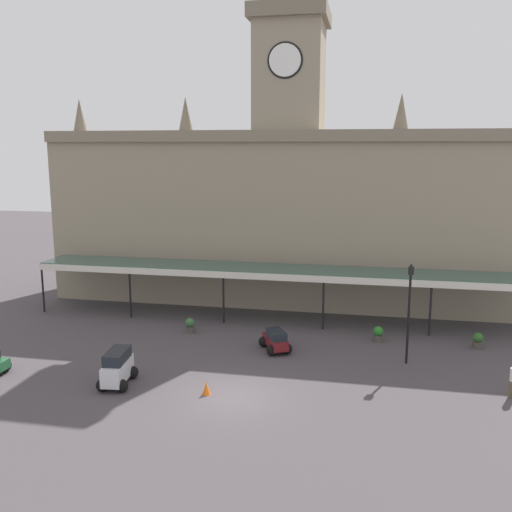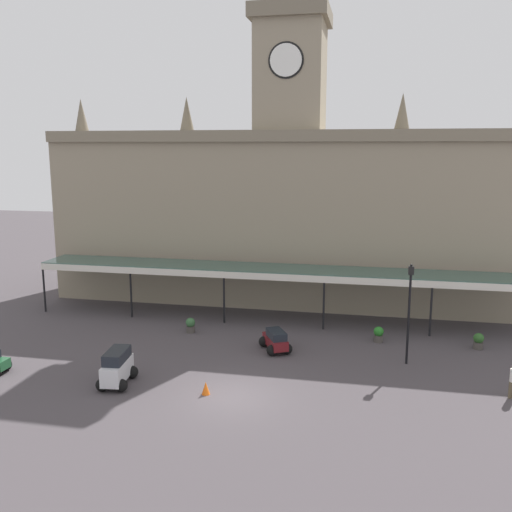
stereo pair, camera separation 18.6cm
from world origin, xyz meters
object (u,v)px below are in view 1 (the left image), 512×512
victorian_lamppost (409,303)px  traffic_cone (206,388)px  car_maroon_estate (275,341)px  planter_forecourt_centre (378,334)px  planter_near_kerb (478,340)px  car_white_van (117,369)px  planter_by_canopy (190,325)px

victorian_lamppost → traffic_cone: 11.78m
car_maroon_estate → planter_forecourt_centre: 6.51m
victorian_lamppost → planter_near_kerb: (4.26, 3.23, -2.93)m
car_maroon_estate → victorian_lamppost: 7.93m
car_white_van → planter_by_canopy: car_white_van is taller
car_white_van → victorian_lamppost: bearing=21.9°
traffic_cone → car_white_van: bearing=177.0°
car_white_van → traffic_cone: size_ratio=3.98×
car_maroon_estate → planter_near_kerb: (11.64, 2.70, -0.07)m
traffic_cone → planter_by_canopy: planter_by_canopy is taller
car_maroon_estate → victorian_lamppost: (7.38, -0.53, 2.86)m
planter_forecourt_centre → planter_by_canopy: bearing=-177.1°
car_white_van → planter_near_kerb: (18.57, 9.00, -0.32)m
planter_near_kerb → planter_by_canopy: 17.53m
victorian_lamppost → traffic_cone: (-9.65, -6.01, -3.11)m
planter_by_canopy → planter_near_kerb: bearing=1.7°
car_maroon_estate → victorian_lamppost: bearing=-4.1°
planter_near_kerb → planter_by_canopy: bearing=-178.3°
traffic_cone → planter_by_canopy: 9.43m
planter_near_kerb → planter_forecourt_centre: same height
planter_by_canopy → planter_forecourt_centre: 11.80m
car_white_van → traffic_cone: 4.69m
planter_forecourt_centre → victorian_lamppost: bearing=-65.7°
car_white_van → victorian_lamppost: victorian_lamppost is taller
car_white_van → planter_near_kerb: 20.63m
planter_by_canopy → planter_forecourt_centre: same height
planter_by_canopy → traffic_cone: bearing=-67.4°
car_white_van → planter_near_kerb: car_white_van is taller
car_maroon_estate → planter_near_kerb: car_maroon_estate is taller
car_white_van → planter_forecourt_centre: car_white_van is taller
traffic_cone → planter_forecourt_centre: planter_forecourt_centre is taller
car_white_van → victorian_lamppost: (14.31, 5.76, 2.62)m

